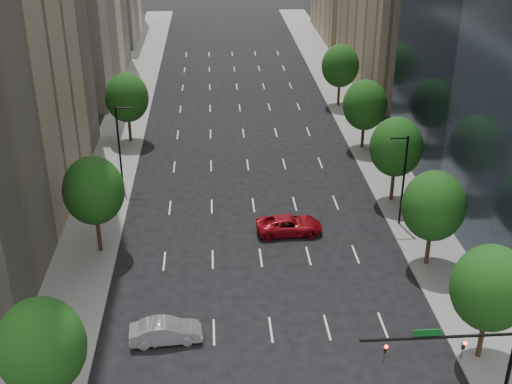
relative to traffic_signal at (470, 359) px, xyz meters
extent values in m
cube|color=slate|center=(-26.03, 30.00, -5.10)|extent=(6.00, 200.00, 0.15)
cube|color=slate|center=(4.97, 30.00, -5.10)|extent=(6.00, 200.00, 0.15)
cylinder|color=#382316|center=(3.47, 6.00, -3.17)|extent=(0.36, 0.36, 4.00)
ellipsoid|color=#0F3A10|center=(3.47, 6.00, 0.59)|extent=(5.20, 5.20, 5.98)
cylinder|color=#382316|center=(3.47, 18.00, -3.22)|extent=(0.36, 0.36, 3.90)
ellipsoid|color=#0F3A10|center=(3.47, 18.00, 0.44)|extent=(5.20, 5.20, 5.98)
cylinder|color=#382316|center=(3.47, 30.00, -3.12)|extent=(0.36, 0.36, 4.10)
ellipsoid|color=#0F3A10|center=(3.47, 30.00, 0.73)|extent=(5.20, 5.20, 5.98)
cylinder|color=#382316|center=(3.47, 44.00, -3.27)|extent=(0.36, 0.36, 3.80)
ellipsoid|color=#0F3A10|center=(3.47, 44.00, 0.30)|extent=(5.20, 5.20, 5.98)
cylinder|color=#382316|center=(3.47, 60.00, -3.17)|extent=(0.36, 0.36, 4.00)
ellipsoid|color=#0F3A10|center=(3.47, 60.00, 0.59)|extent=(5.20, 5.20, 5.98)
ellipsoid|color=#0F3A10|center=(-24.53, 2.00, 0.59)|extent=(5.20, 5.20, 5.98)
cylinder|color=#382316|center=(-24.53, 22.00, -3.10)|extent=(0.36, 0.36, 4.15)
ellipsoid|color=#0F3A10|center=(-24.53, 22.00, 0.80)|extent=(5.20, 5.20, 5.98)
cylinder|color=#382316|center=(-24.53, 48.00, -3.20)|extent=(0.36, 0.36, 3.95)
ellipsoid|color=#0F3A10|center=(-24.53, 48.00, 0.52)|extent=(5.20, 5.20, 5.98)
cylinder|color=black|center=(2.97, 25.00, -0.67)|extent=(0.20, 0.20, 9.00)
cylinder|color=black|center=(2.17, 25.00, 3.63)|extent=(1.60, 0.14, 0.14)
cylinder|color=black|center=(-24.03, 35.00, -0.67)|extent=(0.20, 0.20, 9.00)
cylinder|color=black|center=(-23.23, 35.00, 3.63)|extent=(1.60, 0.14, 0.14)
cylinder|color=black|center=(2.47, 0.00, -1.67)|extent=(0.24, 0.24, 7.00)
cylinder|color=black|center=(-2.03, 0.00, 1.63)|extent=(9.00, 0.18, 0.18)
imported|color=black|center=(-0.53, 0.00, 1.08)|extent=(0.18, 0.22, 1.10)
imported|color=black|center=(-5.03, 0.00, 1.08)|extent=(0.18, 0.22, 1.10)
sphere|color=#FF0C07|center=(-0.53, -0.18, 1.28)|extent=(0.20, 0.20, 0.20)
sphere|color=#FF0C07|center=(-5.03, -0.18, 1.28)|extent=(0.20, 0.20, 0.20)
cube|color=#0C591E|center=(-2.73, 0.00, 1.98)|extent=(1.60, 0.06, 0.45)
imported|color=#A9A9AE|center=(-18.11, 9.26, -4.33)|extent=(5.27, 2.22, 1.69)
imported|color=#9D0B15|center=(-7.59, 24.15, -4.33)|extent=(6.20, 3.05, 1.69)
camera|label=1|loc=(-14.26, -28.93, 25.29)|focal=46.51mm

